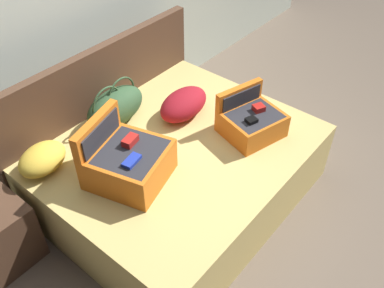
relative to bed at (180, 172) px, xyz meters
name	(u,v)px	position (x,y,z in m)	size (l,w,h in m)	color
ground_plane	(218,218)	(0.00, -0.40, -0.27)	(12.00, 12.00, 0.00)	#6B5B4C
back_wall	(59,11)	(0.00, 1.25, 1.03)	(8.00, 0.10, 2.60)	#B7C1B2
bed	(180,172)	(0.00, 0.00, 0.00)	(2.03, 1.66, 0.55)	tan
headboard	(104,105)	(0.00, 0.87, 0.27)	(2.07, 0.08, 1.09)	#4C3323
hard_case_large	(128,161)	(-0.47, 0.07, 0.43)	(0.61, 0.63, 0.46)	#D16619
hard_case_medium	(251,121)	(0.49, -0.33, 0.39)	(0.53, 0.50, 0.35)	#D16619
duffel_bag	(115,107)	(-0.08, 0.61, 0.42)	(0.57, 0.32, 0.37)	#2D4C2D
pillow_near_headboard	(184,104)	(0.33, 0.24, 0.38)	(0.49, 0.30, 0.22)	maroon
pillow_center_head	(42,159)	(-0.81, 0.61, 0.37)	(0.38, 0.28, 0.19)	gold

